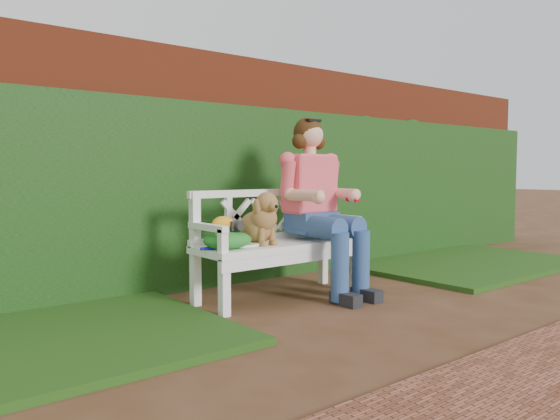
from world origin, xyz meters
TOP-DOWN VIEW (x-y plane):
  - ground at (0.00, 0.00)m, footprint 60.00×60.00m
  - brick_wall at (0.00, 1.90)m, footprint 10.00×0.30m
  - ivy_hedge at (0.00, 1.68)m, footprint 10.00×0.18m
  - grass_left at (-2.40, 0.90)m, footprint 2.60×2.00m
  - grass_right at (2.40, 0.90)m, footprint 2.60×2.00m
  - garden_bench at (-0.28, 0.88)m, footprint 1.59×0.62m
  - seated_woman at (0.09, 0.86)m, footprint 0.99×1.11m
  - dog at (-0.50, 0.87)m, footprint 0.37×0.45m
  - tennis_racket at (-0.71, 0.85)m, footprint 0.60×0.39m
  - green_bag at (-0.84, 0.83)m, footprint 0.44×0.36m
  - camera_item at (-0.78, 0.82)m, footprint 0.12×0.09m
  - baseball_glove at (-0.87, 0.86)m, footprint 0.20×0.17m

SIDE VIEW (x-z plane):
  - ground at x=0.00m, z-range 0.00..0.00m
  - grass_left at x=-2.40m, z-range 0.00..0.05m
  - grass_right at x=2.40m, z-range 0.00..0.05m
  - garden_bench at x=-0.28m, z-range 0.00..0.48m
  - tennis_racket at x=-0.71m, z-range 0.48..0.51m
  - green_bag at x=-0.84m, z-range 0.48..0.62m
  - camera_item at x=-0.78m, z-range 0.62..0.69m
  - baseball_glove at x=-0.87m, z-range 0.62..0.73m
  - dog at x=-0.50m, z-range 0.48..0.92m
  - seated_woman at x=0.09m, z-range 0.00..1.60m
  - ivy_hedge at x=0.00m, z-range 0.00..1.70m
  - brick_wall at x=0.00m, z-range 0.00..2.20m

